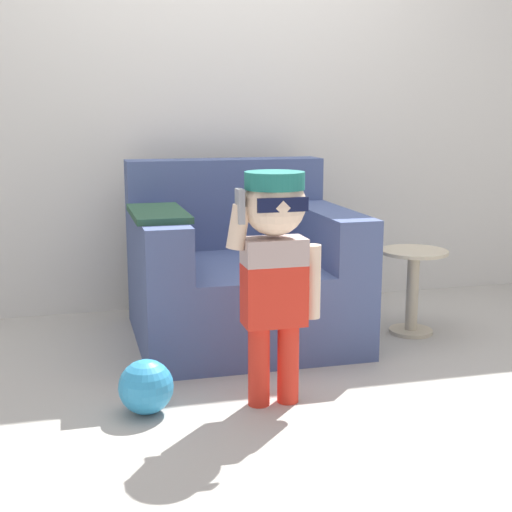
# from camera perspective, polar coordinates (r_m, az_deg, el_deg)

# --- Properties ---
(ground_plane) EXTENTS (10.00, 10.00, 0.00)m
(ground_plane) POSITION_cam_1_polar(r_m,az_deg,el_deg) (3.60, -0.20, -7.31)
(ground_plane) COLOR #ADA89E
(wall_back) EXTENTS (10.00, 0.05, 2.60)m
(wall_back) POSITION_cam_1_polar(r_m,az_deg,el_deg) (4.26, -3.26, 13.38)
(wall_back) COLOR silver
(wall_back) RESTS_ON ground_plane
(armchair) EXTENTS (1.10, 1.02, 0.90)m
(armchair) POSITION_cam_1_polar(r_m,az_deg,el_deg) (3.70, -1.35, -1.45)
(armchair) COLOR #475684
(armchair) RESTS_ON ground_plane
(person_child) EXTENTS (0.38, 0.29, 0.94)m
(person_child) POSITION_cam_1_polar(r_m,az_deg,el_deg) (2.76, 1.50, 0.33)
(person_child) COLOR red
(person_child) RESTS_ON ground_plane
(side_table) EXTENTS (0.35, 0.35, 0.45)m
(side_table) POSITION_cam_1_polar(r_m,az_deg,el_deg) (3.84, 12.43, -2.12)
(side_table) COLOR beige
(side_table) RESTS_ON ground_plane
(toy_ball) EXTENTS (0.22, 0.22, 0.22)m
(toy_ball) POSITION_cam_1_polar(r_m,az_deg,el_deg) (2.85, -8.79, -10.30)
(toy_ball) COLOR #3399D1
(toy_ball) RESTS_ON ground_plane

